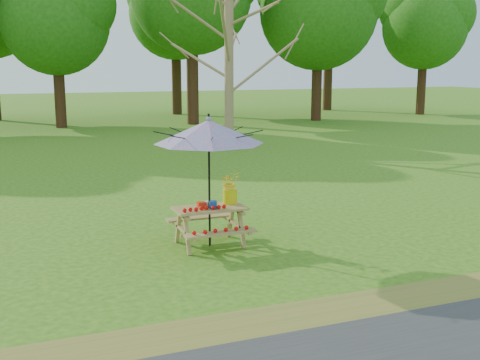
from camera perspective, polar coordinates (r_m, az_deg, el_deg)
name	(u,v)px	position (r m, az deg, el deg)	size (l,w,h in m)	color
picnic_table	(210,227)	(10.26, -2.89, -4.47)	(1.20, 1.32, 0.67)	#A18548
patio_umbrella	(209,132)	(9.96, -2.98, 4.57)	(2.25, 2.25, 2.25)	black
produce_bins	(207,204)	(10.15, -3.10, -2.33)	(0.30, 0.40, 0.13)	red
tomatoes_row	(204,208)	(9.96, -3.39, -2.70)	(0.77, 0.13, 0.07)	red
flower_bucket	(230,186)	(10.39, -0.96, -0.60)	(0.35, 0.31, 0.56)	#D6CD0B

